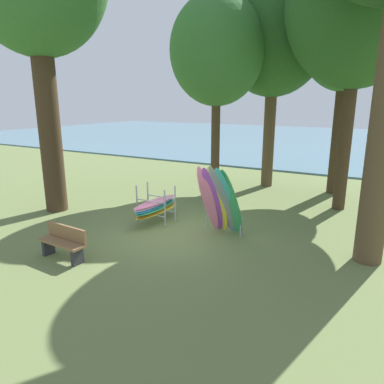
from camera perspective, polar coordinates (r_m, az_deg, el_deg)
name	(u,v)px	position (r m, az deg, el deg)	size (l,w,h in m)	color
ground_plane	(176,233)	(10.84, -2.57, -6.64)	(80.00, 80.00, 0.00)	olive
lake_water	(331,141)	(38.19, 21.51, 7.69)	(80.00, 36.00, 0.10)	slate
tree_mid_behind	(217,51)	(15.08, 4.04, 21.72)	(3.76, 3.76, 8.01)	#4C3823
tree_far_left_back	(274,33)	(16.96, 13.17, 23.71)	(4.72, 4.72, 9.49)	brown
tree_far_right_back	(360,3)	(14.12, 25.49, 25.83)	(4.77, 4.77, 9.77)	#42301E
tree_deep_back	(348,40)	(16.41, 23.92, 21.48)	(3.62, 3.62, 8.42)	#42301E
leaning_board_pile	(220,201)	(10.38, 4.47, -1.46)	(1.56, 1.18, 2.19)	pink
board_storage_rack	(156,206)	(11.66, -5.85, -2.30)	(1.15, 2.12, 1.25)	#9EA0A5
park_bench	(63,242)	(9.58, -20.03, -7.56)	(1.42, 0.48, 0.85)	#2D2D33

